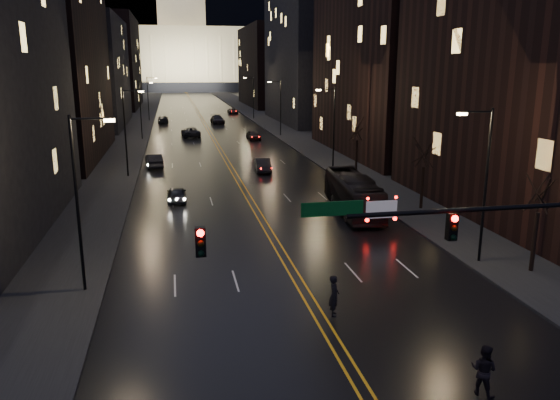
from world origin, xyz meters
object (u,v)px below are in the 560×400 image
traffic_signal (511,236)px  oncoming_car_b (154,161)px  bus (353,194)px  pedestrian_a (334,296)px  oncoming_car_a (177,194)px  receding_car_a (263,165)px  pedestrian_b (484,370)px

traffic_signal → oncoming_car_b: (-14.41, 45.28, -4.32)m
bus → pedestrian_a: size_ratio=5.43×
oncoming_car_a → oncoming_car_b: bearing=-82.1°
oncoming_car_b → traffic_signal: bearing=100.4°
oncoming_car_b → receding_car_a: oncoming_car_b is taller
bus → oncoming_car_a: bus is taller
oncoming_car_a → pedestrian_a: (6.87, -23.47, 0.32)m
oncoming_car_b → pedestrian_b: bearing=97.6°
bus → receding_car_a: (-4.18, 18.00, -0.76)m
oncoming_car_b → pedestrian_a: bearing=95.6°
bus → oncoming_car_a: 14.91m
oncoming_car_a → pedestrian_a: 24.46m
bus → oncoming_car_a: (-13.55, 6.17, -0.82)m
oncoming_car_a → pedestrian_a: bearing=106.3°
oncoming_car_a → oncoming_car_b: oncoming_car_b is taller
receding_car_a → pedestrian_b: pedestrian_b is taller
bus → receding_car_a: 18.50m
bus → pedestrian_a: bearing=-106.0°
bus → traffic_signal: bearing=-88.7°
oncoming_car_a → oncoming_car_b: size_ratio=0.83×
bus → pedestrian_a: bus is taller
bus → oncoming_car_a: bearing=160.6°
oncoming_car_a → pedestrian_b: pedestrian_b is taller
bus → pedestrian_b: size_ratio=5.64×
pedestrian_a → receding_car_a: bearing=11.3°
oncoming_car_b → pedestrian_b: size_ratio=2.50×
oncoming_car_b → bus: bearing=117.4°
oncoming_car_a → pedestrian_b: (10.19, -30.47, 0.28)m
receding_car_a → pedestrian_a: 35.39m
traffic_signal → oncoming_car_a: traffic_signal is taller
oncoming_car_b → pedestrian_a: size_ratio=2.41×
pedestrian_b → pedestrian_a: bearing=-13.2°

